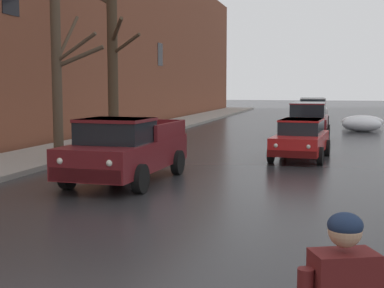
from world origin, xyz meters
The scene contains 12 objects.
left_sidewalk_slab centered at (-6.93, 18.00, 0.08)m, with size 3.07×80.00×0.16m, color gray.
brick_townhouse_facade centered at (-8.97, 18.00, 5.85)m, with size 0.63×80.00×11.71m.
snow_bank_along_left_kerb centered at (5.16, 30.96, 0.39)m, with size 2.54×0.90×0.80m.
snow_bank_mid_block_left centered at (-4.45, 14.79, 0.41)m, with size 1.82×1.06×0.88m.
snow_bank_near_corner_right centered at (4.99, 28.06, 0.42)m, with size 2.19×1.45×0.85m.
bare_tree_second_along_sidewalk centered at (-5.64, 12.22, 3.43)m, with size 2.44×1.86×6.59m.
bare_tree_mid_block centered at (-5.71, 16.93, 3.70)m, with size 3.37×2.77×7.12m.
pickup_truck_maroon_approaching_near_lane centered at (-2.20, 9.40, 0.88)m, with size 2.31×4.98×1.76m.
sedan_red_parked_kerbside_close centered at (2.17, 15.33, 0.75)m, with size 2.08×4.22×1.42m.
suv_maroon_parked_kerbside_mid centered at (2.16, 22.20, 0.99)m, with size 2.05×4.80×1.82m.
sedan_silver_parked_far_down_block centered at (1.94, 27.80, 0.75)m, with size 2.18×4.18×1.42m.
suv_white_queued_behind_truck centered at (2.00, 33.50, 0.99)m, with size 2.26×4.88×1.82m.
Camera 1 is at (3.12, -3.97, 2.57)m, focal length 49.86 mm.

